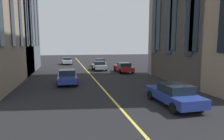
# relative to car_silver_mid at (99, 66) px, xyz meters

# --- Properties ---
(lane_centre_line) EXTENTS (80.00, 0.16, 0.01)m
(lane_centre_line) POSITION_rel_car_silver_mid_xyz_m (-7.45, 1.93, -0.70)
(lane_centre_line) COLOR #D8C64C
(lane_centre_line) RESTS_ON ground_plane
(car_silver_mid) EXTENTS (3.90, 1.89, 1.40)m
(car_silver_mid) POSITION_rel_car_silver_mid_xyz_m (0.00, 0.00, 0.00)
(car_silver_mid) COLOR #B7BABF
(car_silver_mid) RESTS_ON ground_plane
(car_red_near) EXTENTS (4.40, 1.95, 1.37)m
(car_red_near) POSITION_rel_car_silver_mid_xyz_m (-3.11, -2.97, 0.00)
(car_red_near) COLOR #B21E1E
(car_red_near) RESTS_ON ground_plane
(car_blue_trailing) EXTENTS (4.40, 1.95, 1.37)m
(car_blue_trailing) POSITION_rel_car_silver_mid_xyz_m (-18.33, -1.48, 0.00)
(car_blue_trailing) COLOR navy
(car_blue_trailing) RESTS_ON ground_plane
(car_blue_oncoming) EXTENTS (3.90, 1.89, 1.40)m
(car_blue_oncoming) POSITION_rel_car_silver_mid_xyz_m (-9.82, 4.92, 0.00)
(car_blue_oncoming) COLOR navy
(car_blue_oncoming) RESTS_ON ground_plane
(car_white_parked_a) EXTENTS (4.40, 1.95, 1.37)m
(car_white_parked_a) POSITION_rel_car_silver_mid_xyz_m (10.88, 4.69, 0.00)
(car_white_parked_a) COLOR silver
(car_white_parked_a) RESTS_ON ground_plane
(car_silver_far) EXTENTS (3.90, 1.89, 1.40)m
(car_silver_far) POSITION_rel_car_silver_mid_xyz_m (5.36, -1.06, 0.00)
(car_silver_far) COLOR #B7BABF
(car_silver_far) RESTS_ON ground_plane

